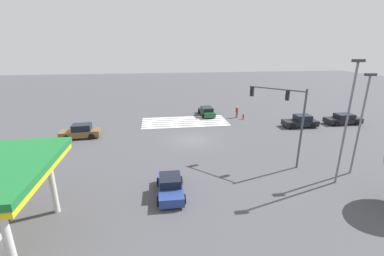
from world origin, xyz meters
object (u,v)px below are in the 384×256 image
at_px(traffic_signal_mast, 287,111).
at_px(pedestrian, 237,111).
at_px(car_4, 343,119).
at_px(street_light_pole_b, 348,115).
at_px(car_3, 301,121).
at_px(fire_hydrant, 243,117).
at_px(car_2, 81,132).
at_px(car_0, 207,111).
at_px(car_1, 170,186).
at_px(street_light_pole_a, 362,117).

bearing_deg(traffic_signal_mast, pedestrian, -47.57).
bearing_deg(car_4, street_light_pole_b, 51.72).
relative_size(car_3, fire_hydrant, 5.28).
bearing_deg(pedestrian, car_2, -30.75).
relative_size(traffic_signal_mast, car_0, 1.53).
xyz_separation_m(car_3, car_4, (-6.58, -0.43, -0.06)).
bearing_deg(car_1, car_4, 120.90).
bearing_deg(car_4, street_light_pole_a, 55.29).
xyz_separation_m(pedestrian, fire_hydrant, (-0.66, 1.07, -0.55)).
height_order(car_1, car_2, car_2).
height_order(street_light_pole_a, fire_hydrant, street_light_pole_a).
distance_m(car_4, fire_hydrant, 13.64).
xyz_separation_m(traffic_signal_mast, car_4, (-14.38, -10.69, -4.29)).
xyz_separation_m(car_4, pedestrian, (13.67, -5.20, 0.31)).
xyz_separation_m(car_1, car_3, (-18.28, -14.02, 0.09)).
xyz_separation_m(traffic_signal_mast, fire_hydrant, (-1.38, -14.81, -4.53)).
distance_m(car_2, street_light_pole_a, 28.49).
height_order(traffic_signal_mast, car_3, traffic_signal_mast).
relative_size(traffic_signal_mast, car_4, 1.45).
bearing_deg(traffic_signal_mast, car_0, -33.62).
relative_size(car_1, fire_hydrant, 4.82).
height_order(street_light_pole_b, fire_hydrant, street_light_pole_b).
distance_m(pedestrian, fire_hydrant, 1.37).
relative_size(car_0, fire_hydrant, 5.36).
height_order(car_4, street_light_pole_b, street_light_pole_b).
distance_m(car_3, street_light_pole_a, 13.86).
distance_m(traffic_signal_mast, car_0, 18.59).
bearing_deg(car_0, fire_hydrant, -123.72).
height_order(car_0, car_3, car_3).
relative_size(pedestrian, street_light_pole_b, 0.18).
height_order(car_1, car_4, car_4).
bearing_deg(street_light_pole_b, car_3, -109.91).
height_order(car_0, pedestrian, pedestrian).
height_order(traffic_signal_mast, car_1, traffic_signal_mast).
distance_m(car_0, car_3, 13.61).
height_order(car_2, fire_hydrant, car_2).
bearing_deg(pedestrian, street_light_pole_a, 56.25).
xyz_separation_m(car_4, fire_hydrant, (13.00, -4.13, -0.24)).
bearing_deg(street_light_pole_b, car_1, -0.66).
xyz_separation_m(traffic_signal_mast, car_0, (3.57, -17.73, -4.31)).
distance_m(street_light_pole_b, fire_hydrant, 19.48).
bearing_deg(street_light_pole_a, fire_hydrant, -78.26).
xyz_separation_m(traffic_signal_mast, car_3, (-7.80, -10.26, -4.23)).
bearing_deg(car_1, car_2, -143.62).
bearing_deg(pedestrian, car_1, 13.54).
height_order(car_1, pedestrian, pedestrian).
height_order(car_4, street_light_pole_a, street_light_pole_a).
xyz_separation_m(car_3, pedestrian, (7.09, -5.63, 0.24)).
xyz_separation_m(car_4, street_light_pole_b, (11.72, 14.61, 4.93)).
bearing_deg(fire_hydrant, car_2, 12.92).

